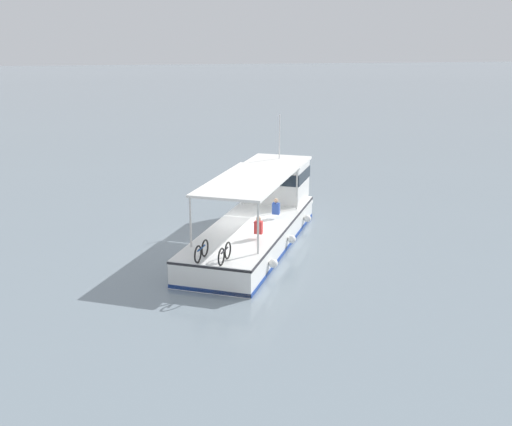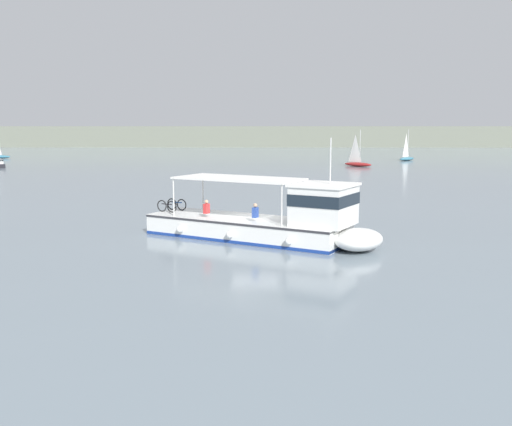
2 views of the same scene
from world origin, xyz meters
The scene contains 5 objects.
ground_plane centered at (0.00, 0.00, 0.00)m, with size 400.00×400.00×0.00m, color gray.
distant_shoreline centered at (0.00, 149.45, 3.01)m, with size 400.00×28.00×6.02m, color slate.
ferry_main centered at (0.92, -1.25, 1.01)m, with size 12.60×8.91×5.32m.
sailboat_off_stern centered at (14.58, 55.80, 0.54)m, with size 4.34×4.43×5.40m.
sailboat_near_starboard centered at (25.62, 70.98, 0.54)m, with size 4.13×4.60×5.40m.
Camera 2 is at (0.37, -30.28, 5.83)m, focal length 40.42 mm.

